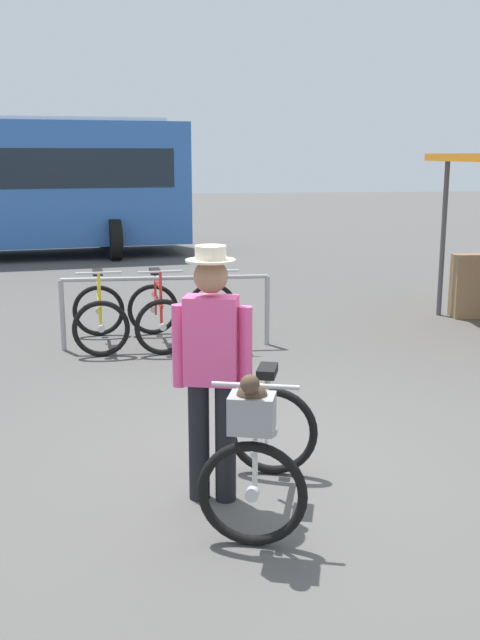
{
  "coord_description": "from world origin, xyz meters",
  "views": [
    {
      "loc": [
        -0.84,
        -4.96,
        2.28
      ],
      "look_at": [
        -0.02,
        0.66,
        1.0
      ],
      "focal_mm": 41.17,
      "sensor_mm": 36.0,
      "label": 1
    }
  ],
  "objects_px": {
    "featured_bicycle": "(261,444)",
    "person_with_featured_bike": "(212,364)",
    "racked_bike_red": "(158,315)",
    "racked_bike_orange": "(215,313)",
    "racked_bike_yellow": "(100,316)"
  },
  "relations": [
    {
      "from": "racked_bike_orange",
      "to": "featured_bicycle",
      "type": "height_order",
      "value": "featured_bicycle"
    },
    {
      "from": "racked_bike_yellow",
      "to": "racked_bike_red",
      "type": "bearing_deg",
      "value": -1.6
    },
    {
      "from": "racked_bike_orange",
      "to": "featured_bicycle",
      "type": "distance_m",
      "value": 4.51
    },
    {
      "from": "featured_bicycle",
      "to": "person_with_featured_bike",
      "type": "bearing_deg",
      "value": 135.92
    },
    {
      "from": "racked_bike_yellow",
      "to": "racked_bike_red",
      "type": "relative_size",
      "value": 0.99
    },
    {
      "from": "featured_bicycle",
      "to": "person_with_featured_bike",
      "type": "xyz_separation_m",
      "value": [
        -0.28,
        0.27,
        0.46
      ]
    },
    {
      "from": "person_with_featured_bike",
      "to": "racked_bike_orange",
      "type": "bearing_deg",
      "value": 83.49
    },
    {
      "from": "racked_bike_yellow",
      "to": "featured_bicycle",
      "type": "relative_size",
      "value": 0.9
    },
    {
      "from": "racked_bike_orange",
      "to": "featured_bicycle",
      "type": "relative_size",
      "value": 0.89
    },
    {
      "from": "racked_bike_yellow",
      "to": "racked_bike_orange",
      "type": "distance_m",
      "value": 1.4
    },
    {
      "from": "racked_bike_yellow",
      "to": "featured_bicycle",
      "type": "xyz_separation_m",
      "value": [
        1.2,
        -4.54,
        0.12
      ]
    },
    {
      "from": "racked_bike_yellow",
      "to": "featured_bicycle",
      "type": "height_order",
      "value": "featured_bicycle"
    },
    {
      "from": "racked_bike_yellow",
      "to": "racked_bike_orange",
      "type": "bearing_deg",
      "value": -1.6
    },
    {
      "from": "racked_bike_orange",
      "to": "person_with_featured_bike",
      "type": "relative_size",
      "value": 0.65
    },
    {
      "from": "racked_bike_red",
      "to": "person_with_featured_bike",
      "type": "height_order",
      "value": "person_with_featured_bike"
    }
  ]
}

